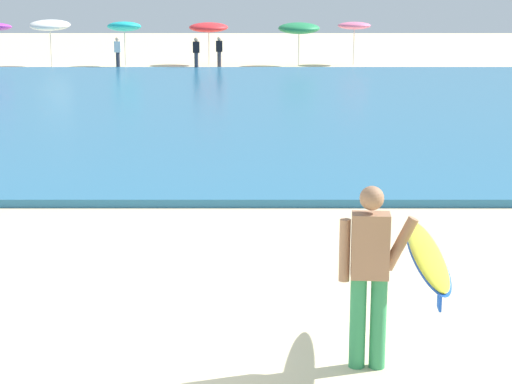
# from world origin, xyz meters

# --- Properties ---
(ground_plane) EXTENTS (160.00, 160.00, 0.00)m
(ground_plane) POSITION_xyz_m (0.00, 0.00, 0.00)
(ground_plane) COLOR beige
(sea) EXTENTS (120.00, 28.00, 0.14)m
(sea) POSITION_xyz_m (0.00, 19.63, 0.07)
(sea) COLOR teal
(sea) RESTS_ON ground
(surfer_with_board) EXTENTS (1.02, 2.46, 1.73)m
(surfer_with_board) POSITION_xyz_m (2.84, -0.48, 1.03)
(surfer_with_board) COLOR #338E56
(surfer_with_board) RESTS_ON ground
(beach_umbrella_1) EXTENTS (2.08, 2.12, 2.45)m
(beach_umbrella_1) POSITION_xyz_m (-8.95, 35.64, 2.10)
(beach_umbrella_1) COLOR beige
(beach_umbrella_1) RESTS_ON ground
(beach_umbrella_2) EXTENTS (1.73, 1.77, 2.34)m
(beach_umbrella_2) POSITION_xyz_m (-5.18, 35.84, 2.02)
(beach_umbrella_2) COLOR beige
(beach_umbrella_2) RESTS_ON ground
(beach_umbrella_3) EXTENTS (2.04, 2.07, 2.26)m
(beach_umbrella_3) POSITION_xyz_m (-0.90, 36.72, 1.95)
(beach_umbrella_3) COLOR beige
(beach_umbrella_3) RESTS_ON ground
(beach_umbrella_4) EXTENTS (2.14, 2.17, 2.28)m
(beach_umbrella_4) POSITION_xyz_m (3.80, 35.99, 1.93)
(beach_umbrella_4) COLOR beige
(beach_umbrella_4) RESTS_ON ground
(beach_umbrella_5) EXTENTS (1.73, 1.73, 2.23)m
(beach_umbrella_5) POSITION_xyz_m (6.75, 36.91, 2.03)
(beach_umbrella_5) COLOR beige
(beach_umbrella_5) RESTS_ON ground
(beachgoer_near_row_left) EXTENTS (0.32, 0.20, 1.58)m
(beachgoer_near_row_left) POSITION_xyz_m (-1.33, 33.39, 0.84)
(beachgoer_near_row_left) COLOR #383842
(beachgoer_near_row_left) RESTS_ON ground
(beachgoer_near_row_mid) EXTENTS (0.32, 0.20, 1.58)m
(beachgoer_near_row_mid) POSITION_xyz_m (-0.25, 34.30, 0.84)
(beachgoer_near_row_mid) COLOR #383842
(beachgoer_near_row_mid) RESTS_ON ground
(beachgoer_near_row_right) EXTENTS (0.32, 0.20, 1.58)m
(beachgoer_near_row_right) POSITION_xyz_m (-5.21, 33.72, 0.84)
(beachgoer_near_row_right) COLOR #383842
(beachgoer_near_row_right) RESTS_ON ground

